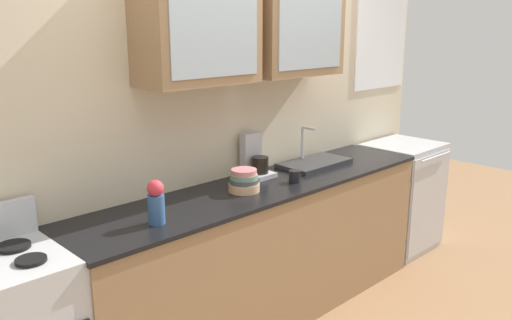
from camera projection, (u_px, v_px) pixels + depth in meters
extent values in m
plane|color=#936B47|center=(263.00, 315.00, 3.59)|extent=(10.00, 10.00, 0.00)
cube|color=beige|center=(228.00, 101.00, 3.47)|extent=(4.20, 0.10, 2.87)
cube|color=#93704C|center=(197.00, 20.00, 2.93)|extent=(0.71, 0.32, 0.72)
cube|color=#9EADB7|center=(216.00, 19.00, 2.82)|extent=(0.61, 0.01, 0.61)
cube|color=#93704C|center=(293.00, 20.00, 3.46)|extent=(0.71, 0.32, 0.72)
cube|color=#9EADB7|center=(312.00, 20.00, 3.35)|extent=(0.61, 0.01, 0.61)
cube|color=white|center=(382.00, 36.00, 4.48)|extent=(0.73, 0.01, 0.88)
cube|color=#93704C|center=(264.00, 254.00, 3.48)|extent=(2.68, 0.57, 0.91)
cube|color=black|center=(264.00, 186.00, 3.36)|extent=(2.70, 0.59, 0.02)
cylinder|color=black|center=(31.00, 260.00, 2.26)|extent=(0.13, 0.13, 0.02)
cylinder|color=black|center=(13.00, 246.00, 2.40)|extent=(0.15, 0.15, 0.02)
cube|color=#2D2D30|center=(314.00, 163.00, 3.82)|extent=(0.54, 0.30, 0.03)
cylinder|color=silver|center=(302.00, 143.00, 3.87)|extent=(0.02, 0.02, 0.23)
cylinder|color=silver|center=(309.00, 128.00, 3.80)|extent=(0.02, 0.12, 0.02)
cylinder|color=#E0AD7F|center=(244.00, 187.00, 3.22)|extent=(0.19, 0.19, 0.05)
cylinder|color=#4C4C54|center=(244.00, 182.00, 3.21)|extent=(0.18, 0.18, 0.04)
cylinder|color=#669972|center=(244.00, 177.00, 3.20)|extent=(0.17, 0.17, 0.04)
cylinder|color=#D87F84|center=(244.00, 172.00, 3.20)|extent=(0.16, 0.16, 0.04)
cylinder|color=#33598C|center=(156.00, 209.00, 2.68)|extent=(0.09, 0.09, 0.15)
sphere|color=#D8333F|center=(155.00, 188.00, 2.66)|extent=(0.09, 0.09, 0.09)
cylinder|color=black|center=(294.00, 176.00, 3.40)|extent=(0.07, 0.07, 0.08)
torus|color=black|center=(299.00, 174.00, 3.43)|extent=(0.05, 0.01, 0.05)
cube|color=silver|center=(400.00, 196.00, 4.62)|extent=(0.62, 0.54, 0.94)
cube|color=silver|center=(429.00, 203.00, 4.43)|extent=(0.59, 0.01, 0.84)
cylinder|color=silver|center=(436.00, 157.00, 4.31)|extent=(0.46, 0.02, 0.02)
cube|color=#B7B7BC|center=(258.00, 174.00, 3.53)|extent=(0.17, 0.20, 0.03)
cylinder|color=black|center=(260.00, 165.00, 3.50)|extent=(0.11, 0.11, 0.11)
cube|color=#B7B7BC|center=(251.00, 152.00, 3.54)|extent=(0.15, 0.06, 0.26)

